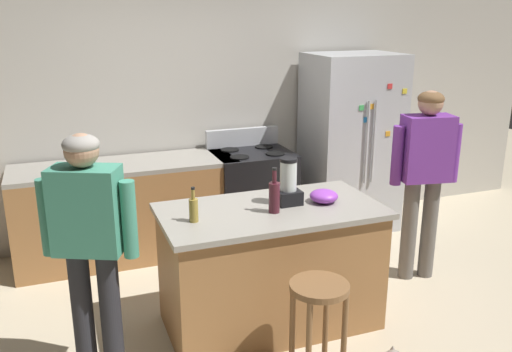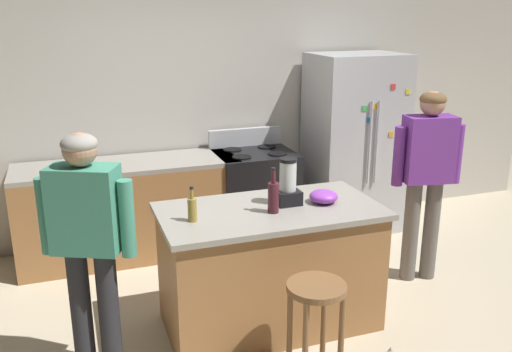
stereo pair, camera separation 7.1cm
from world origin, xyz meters
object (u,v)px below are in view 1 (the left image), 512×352
stove_range (252,195)px  bottle_wine (274,196)px  refrigerator (351,143)px  person_by_island_left (89,234)px  bar_stool (319,306)px  bottle_vinegar (194,209)px  blender_appliance (288,185)px  person_by_sink_right (425,168)px  kitchen_island (271,267)px  mixing_bowl (324,196)px

stove_range → bottle_wine: 1.75m
refrigerator → bottle_wine: refrigerator is taller
stove_range → person_by_island_left: bearing=-134.6°
person_by_island_left → bar_stool: 1.44m
stove_range → bottle_vinegar: 1.93m
blender_appliance → bottle_wine: blender_appliance is taller
stove_range → person_by_sink_right: bearing=-50.6°
kitchen_island → refrigerator: bearing=45.1°
bar_stool → kitchen_island: bearing=91.6°
kitchen_island → bar_stool: kitchen_island is taller
stove_range → bottle_vinegar: bearing=-121.9°
blender_appliance → mixing_bowl: (0.25, -0.07, -0.09)m
refrigerator → mixing_bowl: bearing=-125.8°
bottle_wine → mixing_bowl: (0.41, 0.07, -0.07)m
refrigerator → person_by_sink_right: refrigerator is taller
bottle_wine → bottle_vinegar: 0.56m
stove_range → bottle_vinegar: bottle_vinegar is taller
blender_appliance → stove_range: bearing=79.8°
bar_stool → mixing_bowl: (0.38, 0.71, 0.43)m
stove_range → blender_appliance: blender_appliance is taller
blender_appliance → mixing_bowl: 0.28m
refrigerator → stove_range: refrigerator is taller
bottle_wine → person_by_sink_right: bearing=12.5°
stove_range → bar_stool: bearing=-100.0°
kitchen_island → refrigerator: 2.17m
bottle_vinegar → kitchen_island: bearing=5.6°
person_by_island_left → mixing_bowl: size_ratio=7.64×
bottle_vinegar → mixing_bowl: 0.97m
bar_stool → mixing_bowl: 0.91m
person_by_sink_right → bottle_wine: person_by_sink_right is taller
bar_stool → bottle_vinegar: bottle_vinegar is taller
person_by_island_left → blender_appliance: size_ratio=4.66×
stove_range → blender_appliance: (-0.27, -1.47, 0.58)m
stove_range → person_by_sink_right: 1.73m
person_by_island_left → blender_appliance: (1.38, 0.19, 0.10)m
bottle_vinegar → mixing_bowl: (0.97, 0.04, -0.04)m
bottle_wine → person_by_island_left: bearing=-177.0°
stove_range → mixing_bowl: (-0.01, -1.54, 0.49)m
bar_stool → stove_range: bearing=80.0°
stove_range → bottle_vinegar: size_ratio=4.59×
stove_range → bar_stool: 2.28m
person_by_sink_right → mixing_bowl: 1.10m
blender_appliance → bottle_vinegar: bearing=-171.6°
stove_range → mixing_bowl: 1.61m
bar_stool → blender_appliance: size_ratio=2.00×
person_by_sink_right → stove_range: bearing=129.4°
person_by_island_left → bottle_vinegar: person_by_island_left is taller
kitchen_island → person_by_sink_right: 1.58m
person_by_sink_right → kitchen_island: bearing=-170.4°
person_by_sink_right → bar_stool: size_ratio=2.41×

